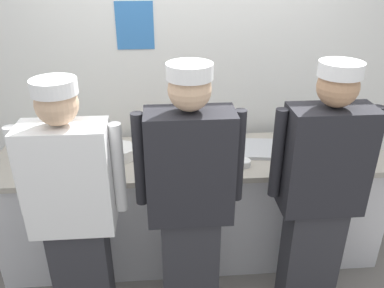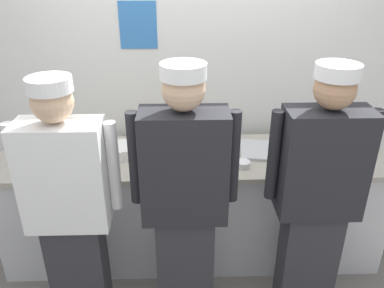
% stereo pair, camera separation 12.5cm
% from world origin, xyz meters
% --- Properties ---
extents(ground_plane, '(9.00, 9.00, 0.00)m').
position_xyz_m(ground_plane, '(0.00, 0.00, 0.00)').
color(ground_plane, slate).
extents(wall_back, '(4.54, 0.11, 2.76)m').
position_xyz_m(wall_back, '(-0.00, 0.87, 1.38)').
color(wall_back, silver).
rests_on(wall_back, ground).
extents(prep_counter, '(2.89, 0.72, 0.89)m').
position_xyz_m(prep_counter, '(0.00, 0.38, 0.45)').
color(prep_counter, silver).
rests_on(prep_counter, ground).
extents(chef_near_left, '(0.61, 0.24, 1.69)m').
position_xyz_m(chef_near_left, '(-0.74, -0.30, 0.90)').
color(chef_near_left, '#2D2D33').
rests_on(chef_near_left, ground).
extents(chef_center, '(0.63, 0.24, 1.75)m').
position_xyz_m(chef_center, '(-0.07, -0.29, 0.94)').
color(chef_center, '#2D2D33').
rests_on(chef_center, ground).
extents(chef_far_right, '(0.62, 0.24, 1.73)m').
position_xyz_m(chef_far_right, '(0.72, -0.25, 0.93)').
color(chef_far_right, '#2D2D33').
rests_on(chef_far_right, ground).
extents(plate_stack_front, '(0.23, 0.23, 0.08)m').
position_xyz_m(plate_stack_front, '(-0.53, 0.39, 0.93)').
color(plate_stack_front, white).
rests_on(plate_stack_front, prep_counter).
extents(mixing_bowl_steel, '(0.31, 0.31, 0.10)m').
position_xyz_m(mixing_bowl_steel, '(1.00, 0.35, 0.94)').
color(mixing_bowl_steel, '#B7BABF').
rests_on(mixing_bowl_steel, prep_counter).
extents(sheet_tray, '(0.48, 0.37, 0.02)m').
position_xyz_m(sheet_tray, '(0.58, 0.41, 0.90)').
color(sheet_tray, '#B7BABF').
rests_on(sheet_tray, prep_counter).
extents(squeeze_bottle_primary, '(0.06, 0.06, 0.19)m').
position_xyz_m(squeeze_bottle_primary, '(-0.18, 0.28, 0.98)').
color(squeeze_bottle_primary, orange).
rests_on(squeeze_bottle_primary, prep_counter).
extents(squeeze_bottle_secondary, '(0.06, 0.06, 0.18)m').
position_xyz_m(squeeze_bottle_secondary, '(-0.34, 0.58, 0.97)').
color(squeeze_bottle_secondary, orange).
rests_on(squeeze_bottle_secondary, prep_counter).
extents(squeeze_bottle_spare, '(0.06, 0.06, 0.21)m').
position_xyz_m(squeeze_bottle_spare, '(-1.01, 0.27, 0.99)').
color(squeeze_bottle_spare, '#56A333').
rests_on(squeeze_bottle_spare, prep_counter).
extents(ramekin_red_sauce, '(0.10, 0.10, 0.04)m').
position_xyz_m(ramekin_red_sauce, '(-0.64, 0.19, 0.91)').
color(ramekin_red_sauce, white).
rests_on(ramekin_red_sauce, prep_counter).
extents(ramekin_orange_sauce, '(0.09, 0.09, 0.04)m').
position_xyz_m(ramekin_orange_sauce, '(-0.15, 0.44, 0.91)').
color(ramekin_orange_sauce, white).
rests_on(ramekin_orange_sauce, prep_counter).
extents(ramekin_yellow_sauce, '(0.10, 0.10, 0.04)m').
position_xyz_m(ramekin_yellow_sauce, '(0.34, 0.19, 0.91)').
color(ramekin_yellow_sauce, white).
rests_on(ramekin_yellow_sauce, prep_counter).
extents(ramekin_green_sauce, '(0.08, 0.08, 0.05)m').
position_xyz_m(ramekin_green_sauce, '(0.18, 0.37, 0.91)').
color(ramekin_green_sauce, white).
rests_on(ramekin_green_sauce, prep_counter).
extents(deli_cup, '(0.09, 0.09, 0.08)m').
position_xyz_m(deli_cup, '(0.17, 0.58, 0.93)').
color(deli_cup, white).
rests_on(deli_cup, prep_counter).
extents(chefs_knife, '(0.28, 0.03, 0.02)m').
position_xyz_m(chefs_knife, '(-0.84, 0.30, 0.89)').
color(chefs_knife, '#B7BABF').
rests_on(chefs_knife, prep_counter).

